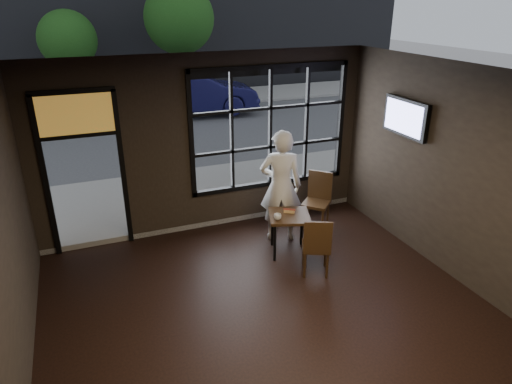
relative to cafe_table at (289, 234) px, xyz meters
name	(u,v)px	position (x,y,z in m)	size (l,w,h in m)	color
floor	(291,345)	(-0.94, -2.07, -0.37)	(6.00, 7.00, 0.02)	black
ceiling	(301,86)	(-0.94, -2.07, 2.85)	(6.00, 7.00, 0.02)	black
wall_right	(497,193)	(2.06, -2.07, 1.24)	(0.04, 7.00, 3.20)	black
window_frame	(270,128)	(0.26, 1.43, 1.44)	(3.06, 0.12, 2.28)	black
stained_transom	(76,114)	(-3.04, 1.43, 1.99)	(1.20, 0.06, 0.70)	orange
street_asphalt	(110,74)	(-0.94, 21.93, -0.38)	(60.00, 41.00, 0.04)	#545456
cafe_table	(289,234)	(0.00, 0.00, 0.00)	(0.66, 0.66, 0.71)	#301E0F
chair_near	(316,245)	(0.13, -0.70, 0.13)	(0.42, 0.42, 0.98)	#301E0F
chair_window	(316,202)	(0.87, 0.65, 0.17)	(0.46, 0.46, 1.06)	#301E0F
man	(281,186)	(0.08, 0.54, 0.65)	(0.73, 0.48, 2.01)	silver
hotdog	(289,211)	(0.04, 0.08, 0.38)	(0.20, 0.08, 0.06)	tan
cup	(278,217)	(-0.25, -0.09, 0.40)	(0.12, 0.12, 0.10)	silver
tv	(406,117)	(1.99, -0.16, 1.84)	(0.12, 1.04, 0.61)	black
navy_car	(194,93)	(1.02, 10.11, 0.49)	(1.59, 4.55, 1.50)	#11113C
tree_left	(68,40)	(-2.95, 13.05, 2.22)	(2.14, 2.14, 3.65)	#332114
tree_right	(179,19)	(1.20, 12.58, 2.91)	(2.72, 2.72, 4.64)	#332114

